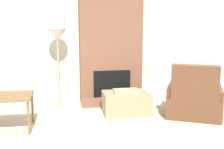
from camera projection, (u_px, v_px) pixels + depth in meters
wall_back at (109, 42)px, 6.29m from camera, size 7.60×0.06×2.60m
fireplace at (110, 44)px, 6.05m from camera, size 1.33×0.70×2.60m
ottoman at (126, 103)px, 5.30m from camera, size 0.87×0.54×0.48m
armchair at (194, 101)px, 5.15m from camera, size 1.25×1.21×1.00m
side_table at (10, 100)px, 4.49m from camera, size 0.69×0.63×0.57m
floor_lamp_left at (57, 37)px, 5.68m from camera, size 0.40×0.40×1.60m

